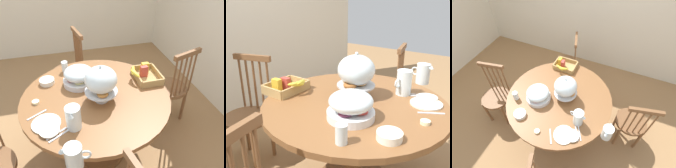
{
  "view_description": "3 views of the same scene",
  "coord_description": "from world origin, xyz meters",
  "views": [
    {
      "loc": [
        1.56,
        -0.11,
        1.96
      ],
      "look_at": [
        0.02,
        0.29,
        0.84
      ],
      "focal_mm": 35.65,
      "sensor_mm": 36.0,
      "label": 1
    },
    {
      "loc": [
        -1.36,
        -0.71,
        1.47
      ],
      "look_at": [
        0.02,
        0.29,
        0.84
      ],
      "focal_mm": 39.55,
      "sensor_mm": 36.0,
      "label": 2
    },
    {
      "loc": [
        0.58,
        -1.0,
        2.47
      ],
      "look_at": [
        0.02,
        0.29,
        0.84
      ],
      "focal_mm": 27.37,
      "sensor_mm": 36.0,
      "label": 3
    }
  ],
  "objects": [
    {
      "name": "ground_plane",
      "position": [
        0.0,
        0.0,
        0.0
      ],
      "size": [
        10.0,
        10.0,
        0.0
      ],
      "primitive_type": "plane",
      "color": "#997047"
    },
    {
      "name": "dining_table",
      "position": [
        0.02,
        0.14,
        0.55
      ],
      "size": [
        1.31,
        1.31,
        0.74
      ],
      "color": "brown",
      "rests_on": "ground_plane"
    },
    {
      "name": "windsor_chair_near_window",
      "position": [
        -0.25,
        1.06,
        0.45
      ],
      "size": [
        0.43,
        0.43,
        0.97
      ],
      "color": "brown",
      "rests_on": "ground_plane"
    },
    {
      "name": "windsor_chair_by_cabinet",
      "position": [
        -0.92,
        -0.01,
        0.45
      ],
      "size": [
        0.41,
        0.41,
        0.97
      ],
      "color": "brown",
      "rests_on": "ground_plane"
    },
    {
      "name": "pastry_stand_with_dome",
      "position": [
        0.09,
        0.18,
        0.94
      ],
      "size": [
        0.28,
        0.28,
        0.34
      ],
      "color": "silver",
      "rests_on": "dining_table"
    },
    {
      "name": "fruit_platter_covered",
      "position": [
        -0.21,
        0.03,
        0.83
      ],
      "size": [
        0.3,
        0.3,
        0.18
      ],
      "color": "silver",
      "rests_on": "dining_table"
    },
    {
      "name": "orange_juice_pitcher",
      "position": [
        0.68,
        -0.12,
        0.82
      ],
      "size": [
        0.11,
        0.2,
        0.17
      ],
      "color": "silver",
      "rests_on": "dining_table"
    },
    {
      "name": "milk_pitcher",
      "position": [
        0.35,
        -0.08,
        0.83
      ],
      "size": [
        0.19,
        0.11,
        0.19
      ],
      "color": "silver",
      "rests_on": "dining_table"
    },
    {
      "name": "cereal_basket",
      "position": [
        -0.14,
        0.67,
        0.78
      ],
      "size": [
        0.32,
        0.3,
        0.12
      ],
      "color": "tan",
      "rests_on": "dining_table"
    },
    {
      "name": "china_plate_large",
      "position": [
        0.27,
        -0.29,
        0.75
      ],
      "size": [
        0.22,
        0.22,
        0.01
      ],
      "primitive_type": "cylinder",
      "color": "white",
      "rests_on": "dining_table"
    },
    {
      "name": "china_plate_small",
      "position": [
        0.36,
        -0.26,
        0.76
      ],
      "size": [
        0.15,
        0.15,
        0.01
      ],
      "primitive_type": "cylinder",
      "color": "white",
      "rests_on": "china_plate_large"
    },
    {
      "name": "cereal_bowl",
      "position": [
        -0.29,
        -0.27,
        0.76
      ],
      "size": [
        0.14,
        0.14,
        0.04
      ],
      "primitive_type": "cylinder",
      "color": "white",
      "rests_on": "dining_table"
    },
    {
      "name": "drinking_glass",
      "position": [
        -0.46,
        -0.08,
        0.8
      ],
      "size": [
        0.06,
        0.06,
        0.11
      ],
      "primitive_type": "cylinder",
      "color": "silver",
      "rests_on": "dining_table"
    },
    {
      "name": "butter_dish",
      "position": [
        -0.01,
        -0.37,
        0.75
      ],
      "size": [
        0.06,
        0.06,
        0.02
      ],
      "primitive_type": "cylinder",
      "color": "beige",
      "rests_on": "dining_table"
    },
    {
      "name": "table_knife",
      "position": [
        0.39,
        -0.22,
        0.74
      ],
      "size": [
        0.1,
        0.15,
        0.01
      ],
      "primitive_type": "cube",
      "rotation": [
        0.0,
        0.0,
        5.23
      ],
      "color": "silver",
      "rests_on": "dining_table"
    },
    {
      "name": "dinner_fork",
      "position": [
        0.42,
        -0.2,
        0.74
      ],
      "size": [
        0.1,
        0.15,
        0.01
      ],
      "primitive_type": "cube",
      "rotation": [
        0.0,
        0.0,
        5.23
      ],
      "color": "silver",
      "rests_on": "dining_table"
    },
    {
      "name": "soup_spoon",
      "position": [
        0.15,
        -0.36,
        0.74
      ],
      "size": [
        0.1,
        0.15,
        0.01
      ],
      "primitive_type": "cube",
      "rotation": [
        0.0,
        0.0,
        5.23
      ],
      "color": "silver",
      "rests_on": "dining_table"
    }
  ]
}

